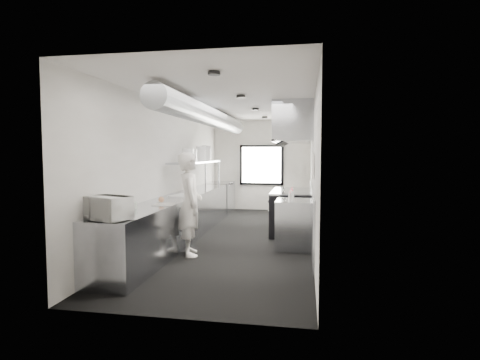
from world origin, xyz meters
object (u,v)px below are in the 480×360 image
at_px(pass_shelf, 197,163).
at_px(plate_stack_b, 192,156).
at_px(cutting_board, 185,195).
at_px(squeeze_bottle_b, 292,196).
at_px(deli_tub_b, 132,205).
at_px(small_plate, 161,203).
at_px(plate_stack_c, 201,154).
at_px(squeeze_bottle_c, 291,195).
at_px(plate_stack_d, 206,153).
at_px(knife_block, 189,186).
at_px(deli_tub_a, 112,211).
at_px(bottle_station, 294,224).
at_px(microwave, 108,208).
at_px(squeeze_bottle_d, 292,194).
at_px(squeeze_bottle_e, 292,193).
at_px(exhaust_hood, 294,124).
at_px(line_cook, 190,204).
at_px(plate_stack_a, 188,155).
at_px(far_work_table, 220,198).
at_px(squeeze_bottle_a, 290,197).
at_px(prep_counter, 179,218).
at_px(range, 291,211).

height_order(pass_shelf, plate_stack_b, plate_stack_b).
height_order(cutting_board, squeeze_bottle_b, squeeze_bottle_b).
bearing_deg(deli_tub_b, small_plate, 73.09).
relative_size(plate_stack_c, squeeze_bottle_c, 1.93).
bearing_deg(plate_stack_d, knife_block, -92.73).
bearing_deg(plate_stack_c, squeeze_bottle_c, -41.12).
distance_m(deli_tub_a, small_plate, 1.29).
bearing_deg(deli_tub_a, bottle_station, 40.86).
bearing_deg(bottle_station, microwave, -132.00).
xyz_separation_m(plate_stack_c, squeeze_bottle_d, (2.28, -1.78, -0.77)).
distance_m(plate_stack_c, squeeze_bottle_e, 2.95).
relative_size(exhaust_hood, line_cook, 1.24).
bearing_deg(plate_stack_a, far_work_table, 89.51).
relative_size(deli_tub_a, cutting_board, 0.20).
distance_m(bottle_station, squeeze_bottle_a, 0.63).
height_order(prep_counter, line_cook, line_cook).
bearing_deg(plate_stack_a, microwave, -89.57).
bearing_deg(squeeze_bottle_e, plate_stack_a, 164.32).
distance_m(range, squeeze_bottle_b, 1.60).
bearing_deg(range, squeeze_bottle_b, -86.73).
height_order(deli_tub_a, squeeze_bottle_b, squeeze_bottle_b).
bearing_deg(pass_shelf, squeeze_bottle_c, -36.99).
xyz_separation_m(microwave, deli_tub_a, (-0.18, 0.41, -0.11)).
bearing_deg(squeeze_bottle_e, deli_tub_b, -143.07).
distance_m(squeeze_bottle_a, squeeze_bottle_d, 0.51).
xyz_separation_m(line_cook, knife_block, (-0.66, 2.04, 0.14)).
distance_m(far_work_table, plate_stack_d, 1.89).
bearing_deg(deli_tub_a, line_cook, 61.40).
bearing_deg(range, line_cook, -126.57).
distance_m(small_plate, squeeze_bottle_b, 2.35).
xyz_separation_m(bottle_station, squeeze_bottle_e, (-0.05, 0.25, 0.54)).
height_order(line_cook, knife_block, line_cook).
relative_size(prep_counter, small_plate, 34.57).
bearing_deg(bottle_station, deli_tub_b, -147.63).
height_order(line_cook, small_plate, line_cook).
distance_m(bottle_station, squeeze_bottle_d, 0.57).
relative_size(exhaust_hood, cutting_board, 3.62).
height_order(deli_tub_a, squeeze_bottle_d, squeeze_bottle_d).
relative_size(bottle_station, deli_tub_b, 6.21).
bearing_deg(far_work_table, squeeze_bottle_e, -58.29).
bearing_deg(plate_stack_b, squeeze_bottle_c, -29.43).
distance_m(deli_tub_b, plate_stack_c, 3.61).
xyz_separation_m(exhaust_hood, small_plate, (-2.19, -2.27, -1.48)).
xyz_separation_m(cutting_board, plate_stack_c, (-0.11, 1.63, 0.84)).
bearing_deg(cutting_board, squeeze_bottle_d, -3.90).
relative_size(deli_tub_b, plate_stack_a, 0.49).
bearing_deg(exhaust_hood, squeeze_bottle_b, -88.95).
bearing_deg(squeeze_bottle_b, deli_tub_a, -140.37).
bearing_deg(prep_counter, pass_shelf, 91.56).
height_order(microwave, plate_stack_b, plate_stack_b).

